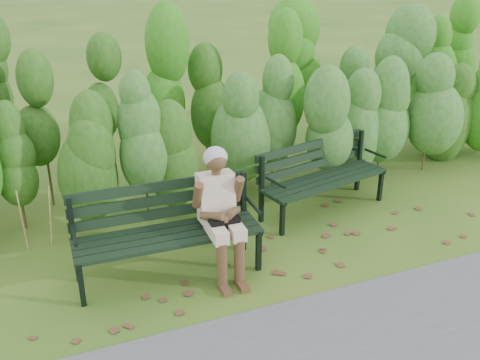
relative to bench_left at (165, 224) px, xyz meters
name	(u,v)px	position (x,y,z in m)	size (l,w,h in m)	color
ground	(252,254)	(0.95, -0.04, -0.55)	(80.00, 80.00, 0.00)	#285016
hedge_band	(196,101)	(0.95, 1.82, 0.71)	(11.04, 1.67, 2.42)	#47381E
leaf_litter	(230,272)	(0.59, -0.28, -0.55)	(6.04, 2.25, 0.01)	brown
bench_left	(165,224)	(0.00, 0.00, 0.00)	(1.90, 0.68, 0.94)	black
bench_right	(320,172)	(2.18, 0.68, -0.05)	(1.80, 0.91, 0.86)	black
seated_woman	(220,205)	(0.52, -0.21, 0.20)	(0.52, 0.77, 1.33)	beige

